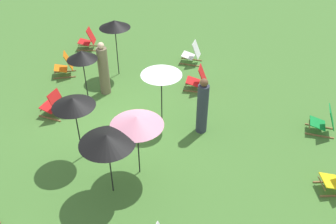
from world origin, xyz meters
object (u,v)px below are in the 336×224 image
umbrella_2 (73,102)px  umbrella_3 (161,71)px  deckchair_3 (324,121)px  deckchair_4 (65,65)px  deckchair_9 (198,79)px  person_1 (202,107)px  umbrella_0 (82,55)px  umbrella_1 (115,24)px  deckchair_2 (88,40)px  umbrella_5 (137,121)px  umbrella_4 (107,139)px  person_0 (104,70)px  deckchair_5 (192,54)px  deckchair_7 (54,105)px

umbrella_2 → umbrella_3: (-1.77, 1.81, -0.04)m
deckchair_3 → deckchair_4: 8.49m
umbrella_2 → deckchair_9: bearing=143.3°
person_1 → umbrella_0: bearing=-144.9°
umbrella_3 → person_1: 1.47m
umbrella_1 → umbrella_2: bearing=1.1°
deckchair_2 → umbrella_1: umbrella_1 is taller
deckchair_4 → umbrella_5: (4.32, 3.46, 1.20)m
umbrella_4 → person_1: bearing=142.9°
deckchair_4 → umbrella_5: umbrella_5 is taller
deckchair_3 → umbrella_3: umbrella_3 is taller
umbrella_2 → person_0: 3.19m
deckchair_2 → deckchair_4: (2.10, -0.16, 0.00)m
deckchair_2 → umbrella_2: size_ratio=0.46×
deckchair_2 → deckchair_5: size_ratio=1.00×
umbrella_2 → deckchair_7: bearing=-140.0°
umbrella_0 → person_0: person_0 is taller
umbrella_5 → person_1: 2.43m
deckchair_4 → deckchair_7: same height
deckchair_5 → umbrella_0: size_ratio=0.49×
deckchair_3 → deckchair_4: same height
deckchair_5 → umbrella_1: size_ratio=0.42×
deckchair_4 → deckchair_7: size_ratio=1.02×
deckchair_2 → deckchair_4: 2.11m
deckchair_9 → umbrella_0: (1.10, -3.37, 1.20)m
deckchair_3 → umbrella_5: bearing=-55.7°
umbrella_2 → person_0: (-3.06, -0.21, -0.87)m
umbrella_1 → umbrella_4: (5.31, 1.15, -0.29)m
deckchair_3 → umbrella_4: bearing=-51.8°
deckchair_9 → umbrella_1: 3.23m
deckchair_5 → person_1: 4.02m
umbrella_0 → person_0: (-0.51, 0.44, -0.74)m
deckchair_2 → deckchair_5: same height
deckchair_3 → person_0: (-1.21, -6.54, 0.46)m
deckchair_3 → umbrella_2: 6.73m
deckchair_9 → umbrella_3: size_ratio=0.47×
deckchair_5 → umbrella_4: (6.47, -1.33, 1.19)m
deckchair_3 → umbrella_0: umbrella_0 is taller
deckchair_2 → person_0: person_0 is taller
umbrella_4 → person_1: person_1 is taller
deckchair_5 → umbrella_5: umbrella_5 is taller
deckchair_3 → umbrella_1: bearing=-101.2°
umbrella_3 → umbrella_4: umbrella_3 is taller
deckchair_5 → deckchair_7: 5.36m
umbrella_4 → person_0: bearing=-162.6°
umbrella_0 → person_0: size_ratio=0.97×
deckchair_7 → umbrella_2: 2.52m
deckchair_2 → deckchair_3: same height
deckchair_3 → deckchair_4: (-2.12, -8.22, 0.00)m
umbrella_0 → deckchair_7: bearing=-38.1°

